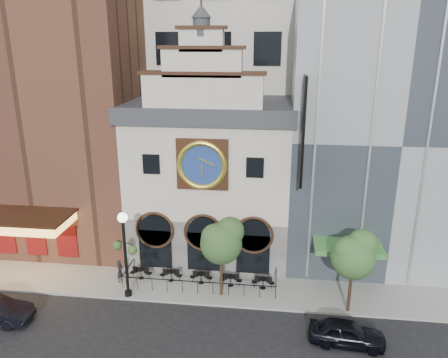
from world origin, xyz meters
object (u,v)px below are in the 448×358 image
at_px(tree_left, 222,240).
at_px(bistro_4, 263,282).
at_px(bistro_3, 231,280).
at_px(bistro_0, 141,273).
at_px(tree_right, 354,254).
at_px(car_right, 347,333).
at_px(lamppost, 125,245).
at_px(pedestrian, 120,271).
at_px(bistro_2, 201,277).
at_px(bistro_1, 171,275).

bearing_deg(tree_left, bistro_4, 21.40).
xyz_separation_m(bistro_3, bistro_4, (2.28, -0.06, 0.00)).
bearing_deg(bistro_0, tree_left, -12.39).
distance_m(bistro_0, tree_right, 14.98).
bearing_deg(car_right, lamppost, 82.71).
bearing_deg(bistro_4, bistro_0, 178.29).
relative_size(pedestrian, tree_left, 0.30).
bearing_deg(bistro_4, car_right, -45.73).
xyz_separation_m(bistro_2, tree_left, (1.66, -1.25, 3.60)).
bearing_deg(car_right, bistro_1, 70.60).
bearing_deg(bistro_0, bistro_4, -1.71).
xyz_separation_m(bistro_2, car_right, (9.36, -5.25, 0.12)).
bearing_deg(tree_right, car_right, -100.65).
distance_m(bistro_2, pedestrian, 5.81).
relative_size(lamppost, tree_right, 1.10).
bearing_deg(pedestrian, car_right, -102.28).
bearing_deg(bistro_4, bistro_1, 178.18).
height_order(bistro_2, pedestrian, pedestrian).
bearing_deg(bistro_4, bistro_2, 177.78).
relative_size(lamppost, tree_left, 1.09).
bearing_deg(tree_right, pedestrian, 174.08).
bearing_deg(lamppost, car_right, 10.87).
distance_m(car_right, pedestrian, 15.87).
relative_size(bistro_3, pedestrian, 0.94).
bearing_deg(bistro_3, lamppost, -163.19).
bearing_deg(lamppost, pedestrian, 147.72).
relative_size(bistro_1, car_right, 0.37).
relative_size(car_right, tree_right, 0.78).
bearing_deg(tree_right, bistro_4, 160.70).
bearing_deg(bistro_0, bistro_1, -1.39).
xyz_separation_m(bistro_0, pedestrian, (-1.34, -0.58, 0.38)).
xyz_separation_m(car_right, lamppost, (-13.99, 3.11, 3.15)).
distance_m(pedestrian, tree_left, 8.14).
distance_m(bistro_1, tree_left, 5.42).
bearing_deg(bistro_1, lamppost, -138.24).
height_order(bistro_2, bistro_4, same).
height_order(bistro_0, bistro_4, same).
xyz_separation_m(pedestrian, lamppost, (1.14, -1.67, 2.89)).
height_order(bistro_0, pedestrian, pedestrian).
xyz_separation_m(bistro_4, pedestrian, (-10.18, -0.31, 0.38)).
xyz_separation_m(bistro_3, tree_left, (-0.47, -1.14, 3.60)).
bearing_deg(bistro_3, tree_left, -112.25).
height_order(bistro_3, tree_right, tree_right).
height_order(bistro_2, bistro_3, same).
height_order(lamppost, tree_right, lamppost).
relative_size(bistro_1, bistro_4, 1.00).
relative_size(bistro_1, tree_left, 0.29).
xyz_separation_m(tree_left, tree_right, (8.29, -0.87, -0.04)).
distance_m(car_right, tree_left, 9.35).
height_order(bistro_3, pedestrian, pedestrian).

